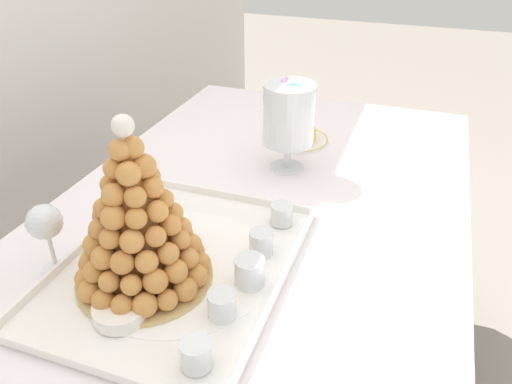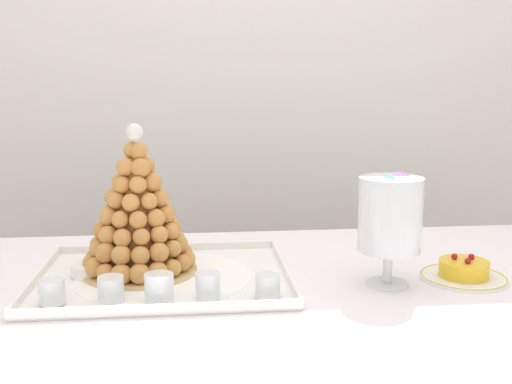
% 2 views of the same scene
% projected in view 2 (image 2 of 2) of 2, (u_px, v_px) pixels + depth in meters
% --- Properties ---
extents(backdrop_wall, '(4.80, 0.10, 2.50)m').
position_uv_depth(backdrop_wall, '(233.00, 74.00, 2.13)').
color(backdrop_wall, silver).
rests_on(backdrop_wall, ground_plane).
extents(buffet_table, '(1.67, 0.96, 0.79)m').
position_uv_depth(buffet_table, '(263.00, 334.00, 1.28)').
color(buffet_table, brown).
rests_on(buffet_table, ground_plane).
extents(serving_tray, '(0.55, 0.43, 0.02)m').
position_uv_depth(serving_tray, '(164.00, 277.00, 1.30)').
color(serving_tray, white).
rests_on(serving_tray, buffet_table).
extents(croquembouche, '(0.26, 0.26, 0.33)m').
position_uv_depth(croquembouche, '(138.00, 216.00, 1.31)').
color(croquembouche, tan).
rests_on(croquembouche, serving_tray).
extents(dessert_cup_left, '(0.05, 0.05, 0.05)m').
position_uv_depth(dessert_cup_left, '(52.00, 292.00, 1.14)').
color(dessert_cup_left, silver).
rests_on(dessert_cup_left, serving_tray).
extents(dessert_cup_mid_left, '(0.05, 0.05, 0.05)m').
position_uv_depth(dessert_cup_mid_left, '(111.00, 290.00, 1.16)').
color(dessert_cup_mid_left, silver).
rests_on(dessert_cup_mid_left, serving_tray).
extents(dessert_cup_centre, '(0.06, 0.06, 0.06)m').
position_uv_depth(dessert_cup_centre, '(159.00, 289.00, 1.15)').
color(dessert_cup_centre, silver).
rests_on(dessert_cup_centre, serving_tray).
extents(dessert_cup_mid_right, '(0.05, 0.05, 0.05)m').
position_uv_depth(dessert_cup_mid_right, '(208.00, 287.00, 1.17)').
color(dessert_cup_mid_right, silver).
rests_on(dessert_cup_mid_right, serving_tray).
extents(dessert_cup_right, '(0.05, 0.05, 0.05)m').
position_uv_depth(dessert_cup_right, '(265.00, 287.00, 1.17)').
color(dessert_cup_right, silver).
rests_on(dessert_cup_right, serving_tray).
extents(creme_brulee_ramekin, '(0.10, 0.10, 0.03)m').
position_uv_depth(creme_brulee_ramekin, '(93.00, 269.00, 1.31)').
color(creme_brulee_ramekin, white).
rests_on(creme_brulee_ramekin, serving_tray).
extents(macaron_goblet, '(0.13, 0.13, 0.25)m').
position_uv_depth(macaron_goblet, '(390.00, 216.00, 1.24)').
color(macaron_goblet, white).
rests_on(macaron_goblet, buffet_table).
extents(fruit_tart_plate, '(0.19, 0.19, 0.06)m').
position_uv_depth(fruit_tart_plate, '(464.00, 272.00, 1.31)').
color(fruit_tart_plate, white).
rests_on(fruit_tart_plate, buffet_table).
extents(wine_glass, '(0.07, 0.07, 0.15)m').
position_uv_depth(wine_glass, '(133.00, 211.00, 1.49)').
color(wine_glass, silver).
rests_on(wine_glass, buffet_table).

